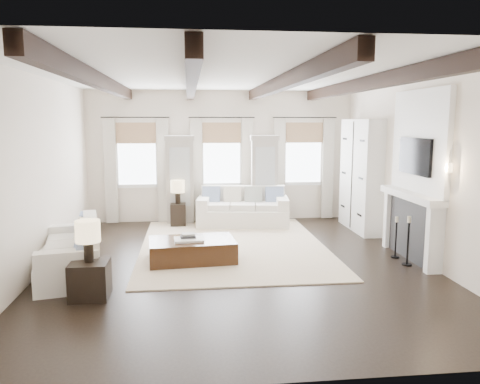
{
  "coord_description": "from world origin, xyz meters",
  "views": [
    {
      "loc": [
        -0.81,
        -7.77,
        2.45
      ],
      "look_at": [
        0.13,
        0.78,
        1.15
      ],
      "focal_mm": 35.0,
      "sensor_mm": 36.0,
      "label": 1
    }
  ],
  "objects": [
    {
      "name": "lamp_front",
      "position": [
        -2.21,
        -1.3,
        0.92
      ],
      "size": [
        0.34,
        0.34,
        0.59
      ],
      "color": "black",
      "rests_on": "side_table_front"
    },
    {
      "name": "book_lower",
      "position": [
        -0.85,
        0.28,
        0.45
      ],
      "size": [
        0.28,
        0.22,
        0.04
      ],
      "primitive_type": "cube",
      "rotation": [
        0.0,
        0.0,
        0.09
      ],
      "color": "#262628",
      "rests_on": "tray"
    },
    {
      "name": "candlestick_far",
      "position": [
        2.9,
        0.11,
        0.31
      ],
      "size": [
        0.15,
        0.15,
        0.75
      ],
      "color": "black",
      "rests_on": "ground"
    },
    {
      "name": "room_shell",
      "position": [
        0.75,
        0.9,
        1.89
      ],
      "size": [
        6.54,
        7.54,
        3.22
      ],
      "color": "white",
      "rests_on": "ground"
    },
    {
      "name": "ground",
      "position": [
        0.0,
        0.0,
        0.0
      ],
      "size": [
        7.5,
        7.5,
        0.0
      ],
      "primitive_type": "plane",
      "color": "black",
      "rests_on": "ground"
    },
    {
      "name": "lamp_back",
      "position": [
        -1.08,
        3.17,
        0.91
      ],
      "size": [
        0.32,
        0.32,
        0.55
      ],
      "color": "black",
      "rests_on": "side_table_back"
    },
    {
      "name": "candlestick_near",
      "position": [
        2.9,
        -0.36,
        0.36
      ],
      "size": [
        0.17,
        0.17,
        0.86
      ],
      "color": "black",
      "rests_on": "ground"
    },
    {
      "name": "tray",
      "position": [
        -0.83,
        0.22,
        0.41
      ],
      "size": [
        0.53,
        0.42,
        0.04
      ],
      "primitive_type": "cube",
      "rotation": [
        0.0,
        0.0,
        0.09
      ],
      "color": "white",
      "rests_on": "ottoman"
    },
    {
      "name": "ottoman",
      "position": [
        -0.78,
        0.28,
        0.2
      ],
      "size": [
        1.57,
        1.06,
        0.39
      ],
      "primitive_type": "cube",
      "rotation": [
        0.0,
        0.0,
        0.09
      ],
      "color": "black",
      "rests_on": "ground"
    },
    {
      "name": "book_upper",
      "position": [
        -0.84,
        0.3,
        0.49
      ],
      "size": [
        0.23,
        0.19,
        0.03
      ],
      "primitive_type": "cube",
      "rotation": [
        0.0,
        0.0,
        0.09
      ],
      "color": "beige",
      "rests_on": "book_lower"
    },
    {
      "name": "area_rug",
      "position": [
        0.04,
        1.21,
        0.01
      ],
      "size": [
        3.59,
        4.73,
        0.02
      ],
      "primitive_type": "cube",
      "color": "beige",
      "rests_on": "ground"
    },
    {
      "name": "sofa_back",
      "position": [
        0.46,
        3.12,
        0.36
      ],
      "size": [
        2.23,
        1.22,
        0.91
      ],
      "color": "white",
      "rests_on": "ground"
    },
    {
      "name": "sofa_left",
      "position": [
        -2.69,
        -0.24,
        0.35
      ],
      "size": [
        1.32,
        2.18,
        0.87
      ],
      "color": "white",
      "rests_on": "ground"
    },
    {
      "name": "side_table_back",
      "position": [
        -1.08,
        3.17,
        0.27
      ],
      "size": [
        0.36,
        0.36,
        0.54
      ],
      "primitive_type": "cube",
      "color": "black",
      "rests_on": "ground"
    },
    {
      "name": "side_table_front",
      "position": [
        -2.21,
        -1.3,
        0.26
      ],
      "size": [
        0.52,
        0.52,
        0.52
      ],
      "primitive_type": "cube",
      "color": "black",
      "rests_on": "ground"
    }
  ]
}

